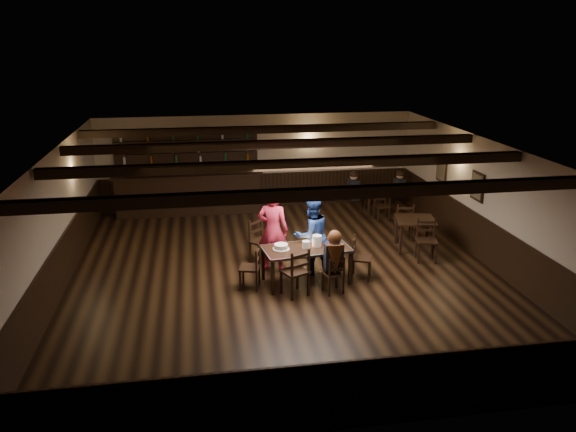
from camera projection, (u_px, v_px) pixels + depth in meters
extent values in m
plane|color=black|center=(285.00, 274.00, 11.92)|extent=(10.00, 10.00, 0.00)
cube|color=#BBAC9B|center=(257.00, 162.00, 16.19)|extent=(9.00, 0.02, 2.70)
cube|color=#BBAC9B|center=(350.00, 337.00, 6.81)|extent=(9.00, 0.02, 2.70)
cube|color=#BBAC9B|center=(54.00, 225.00, 10.80)|extent=(0.02, 10.00, 2.70)
cube|color=#BBAC9B|center=(489.00, 203.00, 12.20)|extent=(0.02, 10.00, 2.70)
cube|color=silver|center=(285.00, 148.00, 11.09)|extent=(9.00, 10.00, 0.02)
cube|color=black|center=(258.00, 190.00, 16.43)|extent=(9.00, 0.04, 1.00)
cube|color=black|center=(347.00, 395.00, 7.10)|extent=(9.00, 0.04, 1.00)
cube|color=black|center=(62.00, 266.00, 11.07)|extent=(0.04, 10.00, 1.00)
cube|color=black|center=(483.00, 240.00, 12.46)|extent=(0.04, 10.00, 1.00)
cube|color=black|center=(190.00, 147.00, 15.71)|extent=(0.90, 0.03, 1.00)
cube|color=black|center=(190.00, 147.00, 15.70)|extent=(0.80, 0.02, 0.90)
cube|color=black|center=(478.00, 186.00, 12.59)|extent=(0.03, 0.55, 0.65)
cube|color=#72664C|center=(477.00, 186.00, 12.59)|extent=(0.02, 0.45, 0.55)
cube|color=black|center=(442.00, 169.00, 14.39)|extent=(0.03, 0.55, 0.65)
cube|color=#72664C|center=(441.00, 169.00, 14.39)|extent=(0.02, 0.45, 0.55)
cube|color=black|center=(317.00, 194.00, 8.30)|extent=(8.90, 0.18, 0.18)
cube|color=black|center=(293.00, 164.00, 10.18)|extent=(8.90, 0.18, 0.18)
cube|color=black|center=(277.00, 144.00, 12.05)|extent=(8.90, 0.18, 0.18)
cube|color=black|center=(266.00, 129.00, 13.93)|extent=(8.90, 0.18, 0.18)
cube|color=black|center=(273.00, 278.00, 10.86)|extent=(0.07, 0.07, 0.71)
cube|color=black|center=(263.00, 264.00, 11.54)|extent=(0.07, 0.07, 0.71)
cube|color=black|center=(350.00, 268.00, 11.32)|extent=(0.07, 0.07, 0.71)
cube|color=black|center=(336.00, 255.00, 12.00)|extent=(0.07, 0.07, 0.71)
cube|color=black|center=(306.00, 249.00, 11.31)|extent=(1.84, 1.09, 0.04)
cube|color=#A5A8AD|center=(300.00, 242.00, 11.70)|extent=(1.73, 0.26, 0.05)
cube|color=#A5A8AD|center=(313.00, 256.00, 10.93)|extent=(1.73, 0.26, 0.05)
cube|color=#A5A8AD|center=(345.00, 244.00, 11.55)|extent=(0.15, 0.87, 0.05)
cube|color=#A5A8AD|center=(265.00, 253.00, 11.07)|extent=(0.15, 0.87, 0.05)
cube|color=black|center=(297.00, 278.00, 11.15)|extent=(0.05, 0.05, 0.47)
cube|color=black|center=(308.00, 285.00, 10.86)|extent=(0.05, 0.05, 0.47)
cube|color=black|center=(281.00, 283.00, 10.94)|extent=(0.05, 0.05, 0.47)
cube|color=black|center=(292.00, 290.00, 10.65)|extent=(0.05, 0.05, 0.47)
cube|color=black|center=(295.00, 272.00, 10.82)|extent=(0.60, 0.58, 0.04)
cube|color=black|center=(300.00, 263.00, 10.60)|extent=(0.43, 0.23, 0.49)
cube|color=black|center=(300.00, 265.00, 10.62)|extent=(0.37, 0.19, 0.05)
cube|color=black|center=(301.00, 256.00, 10.55)|extent=(0.37, 0.19, 0.05)
cube|color=black|center=(336.00, 279.00, 11.21)|extent=(0.04, 0.04, 0.37)
cube|color=black|center=(343.00, 285.00, 10.95)|extent=(0.04, 0.04, 0.37)
cube|color=black|center=(323.00, 282.00, 11.09)|extent=(0.04, 0.04, 0.37)
cube|color=black|center=(329.00, 288.00, 10.84)|extent=(0.04, 0.04, 0.37)
cube|color=black|center=(333.00, 274.00, 10.96)|extent=(0.43, 0.42, 0.03)
cube|color=black|center=(337.00, 268.00, 10.77)|extent=(0.36, 0.11, 0.39)
cube|color=black|center=(337.00, 270.00, 10.79)|extent=(0.31, 0.09, 0.04)
cube|color=black|center=(337.00, 262.00, 10.74)|extent=(0.31, 0.09, 0.04)
cube|color=black|center=(243.00, 274.00, 11.39)|extent=(0.04, 0.04, 0.42)
cube|color=black|center=(259.00, 275.00, 11.36)|extent=(0.04, 0.04, 0.42)
cube|color=black|center=(240.00, 281.00, 11.06)|extent=(0.04, 0.04, 0.42)
cube|color=black|center=(257.00, 282.00, 11.03)|extent=(0.04, 0.04, 0.42)
cube|color=black|center=(250.00, 268.00, 11.14)|extent=(0.48, 0.49, 0.04)
cube|color=black|center=(258.00, 258.00, 11.06)|extent=(0.14, 0.40, 0.43)
cube|color=black|center=(258.00, 260.00, 11.07)|extent=(0.12, 0.34, 0.05)
cube|color=black|center=(258.00, 252.00, 11.02)|extent=(0.12, 0.34, 0.05)
cube|color=black|center=(369.00, 273.00, 11.45)|extent=(0.05, 0.05, 0.43)
cube|color=black|center=(352.00, 271.00, 11.52)|extent=(0.05, 0.05, 0.43)
cube|color=black|center=(370.00, 266.00, 11.79)|extent=(0.05, 0.05, 0.43)
cube|color=black|center=(354.00, 264.00, 11.86)|extent=(0.05, 0.05, 0.43)
cube|color=black|center=(362.00, 258.00, 11.58)|extent=(0.53, 0.54, 0.04)
cube|color=black|center=(354.00, 247.00, 11.55)|extent=(0.19, 0.40, 0.45)
cube|color=black|center=(354.00, 249.00, 11.56)|extent=(0.16, 0.34, 0.05)
cube|color=black|center=(354.00, 241.00, 11.51)|extent=(0.16, 0.34, 0.05)
cube|color=black|center=(263.00, 257.00, 12.20)|extent=(0.05, 0.05, 0.47)
cube|color=black|center=(250.00, 253.00, 12.42)|extent=(0.05, 0.05, 0.47)
cube|color=black|center=(275.00, 252.00, 12.50)|extent=(0.05, 0.05, 0.47)
cube|color=black|center=(262.00, 248.00, 12.72)|extent=(0.05, 0.05, 0.47)
cube|color=black|center=(262.00, 241.00, 12.38)|extent=(0.64, 0.64, 0.04)
cube|color=black|center=(256.00, 229.00, 12.42)|extent=(0.37, 0.34, 0.50)
cube|color=black|center=(256.00, 231.00, 12.43)|extent=(0.31, 0.29, 0.06)
cube|color=black|center=(255.00, 223.00, 12.37)|extent=(0.31, 0.29, 0.06)
imported|color=#D52A50|center=(273.00, 230.00, 11.86)|extent=(0.77, 0.65, 1.80)
imported|color=navy|center=(311.00, 235.00, 11.77)|extent=(0.98, 0.87, 1.67)
cube|color=black|center=(332.00, 265.00, 11.04)|extent=(0.33, 0.33, 0.14)
cube|color=black|center=(334.00, 256.00, 10.84)|extent=(0.36, 0.21, 0.50)
cylinder|color=black|center=(334.00, 245.00, 10.77)|extent=(0.10, 0.36, 0.36)
sphere|color=#D8A384|center=(334.00, 237.00, 10.73)|extent=(0.22, 0.22, 0.22)
sphere|color=#321A0B|center=(335.00, 237.00, 10.69)|extent=(0.27, 0.27, 0.27)
cone|color=#321A0B|center=(335.00, 260.00, 10.72)|extent=(0.21, 0.21, 0.63)
cylinder|color=white|center=(281.00, 249.00, 11.23)|extent=(0.34, 0.34, 0.01)
cylinder|color=white|center=(281.00, 246.00, 11.21)|extent=(0.27, 0.27, 0.09)
cylinder|color=silver|center=(281.00, 247.00, 11.22)|extent=(0.29, 0.29, 0.05)
cylinder|color=white|center=(306.00, 244.00, 11.27)|extent=(0.16, 0.16, 0.15)
cylinder|color=white|center=(317.00, 241.00, 11.37)|extent=(0.19, 0.19, 0.23)
cylinder|color=#A5A8AD|center=(308.00, 244.00, 11.44)|extent=(0.05, 0.05, 0.03)
sphere|color=orange|center=(308.00, 243.00, 11.43)|extent=(0.03, 0.03, 0.03)
cylinder|color=silver|center=(325.00, 246.00, 11.29)|extent=(0.04, 0.04, 0.09)
cylinder|color=#A5A8AD|center=(325.00, 245.00, 11.33)|extent=(0.03, 0.03, 0.08)
cylinder|color=silver|center=(318.00, 241.00, 11.52)|extent=(0.07, 0.07, 0.10)
cube|color=maroon|center=(331.00, 247.00, 11.35)|extent=(0.32, 0.29, 0.00)
cube|color=#0E1E48|center=(332.00, 242.00, 11.60)|extent=(0.29, 0.22, 0.00)
cube|color=black|center=(189.00, 195.00, 15.80)|extent=(3.97, 0.60, 1.10)
cube|color=black|center=(188.00, 175.00, 15.62)|extent=(4.17, 0.70, 0.05)
cube|color=black|center=(188.00, 173.00, 15.88)|extent=(3.97, 0.10, 2.20)
cube|color=black|center=(187.00, 165.00, 15.71)|extent=(3.87, 0.22, 0.03)
cube|color=black|center=(187.00, 153.00, 15.60)|extent=(3.87, 0.22, 0.03)
cube|color=black|center=(186.00, 141.00, 15.50)|extent=(3.87, 0.22, 0.03)
cube|color=black|center=(415.00, 220.00, 13.07)|extent=(1.05, 1.05, 0.04)
cube|color=black|center=(401.00, 240.00, 12.85)|extent=(0.06, 0.06, 0.71)
cube|color=black|center=(396.00, 230.00, 13.55)|extent=(0.06, 0.06, 0.71)
cube|color=black|center=(433.00, 241.00, 12.82)|extent=(0.06, 0.06, 0.71)
cube|color=black|center=(427.00, 230.00, 13.51)|extent=(0.06, 0.06, 0.71)
cube|color=black|center=(375.00, 189.00, 15.72)|extent=(0.81, 0.81, 0.04)
cube|color=black|center=(369.00, 205.00, 15.48)|extent=(0.05, 0.05, 0.71)
cube|color=black|center=(361.00, 199.00, 16.05)|extent=(0.05, 0.05, 0.71)
cube|color=black|center=(389.00, 204.00, 15.62)|extent=(0.05, 0.05, 0.71)
cube|color=black|center=(381.00, 198.00, 16.19)|extent=(0.05, 0.05, 0.71)
cube|color=black|center=(353.00, 189.00, 15.57)|extent=(0.27, 0.41, 0.56)
sphere|color=#D8A384|center=(354.00, 176.00, 15.45)|extent=(0.21, 0.21, 0.21)
sphere|color=black|center=(354.00, 175.00, 15.44)|extent=(0.23, 0.23, 0.23)
cube|color=black|center=(399.00, 187.00, 15.89)|extent=(0.26, 0.38, 0.51)
sphere|color=#D8A384|center=(400.00, 176.00, 15.78)|extent=(0.19, 0.19, 0.19)
sphere|color=black|center=(400.00, 175.00, 15.77)|extent=(0.20, 0.20, 0.20)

